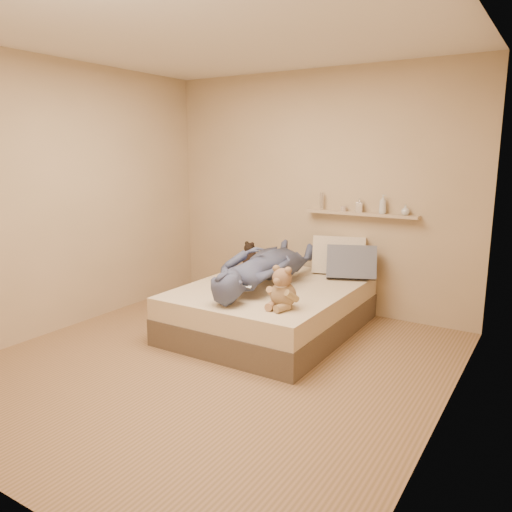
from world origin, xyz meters
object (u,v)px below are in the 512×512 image
Objects in this scene: wall_shelf at (361,214)px; person at (263,266)px; pillow_grey at (351,263)px; game_console at (244,284)px; teddy_bear at (282,291)px; dark_plush at (250,256)px; pillow_cream at (339,255)px; bed at (271,308)px.

person is at bearing -123.37° from wall_shelf.
pillow_grey is at bearing -135.02° from person.
game_console is 0.40m from teddy_bear.
wall_shelf reaches higher than dark_plush.
pillow_cream is 0.97m from person.
game_console is 0.49m from person.
pillow_cream is at bearing -157.78° from wall_shelf.
dark_plush is 1.01m from pillow_cream.
pillow_cream is 0.24m from pillow_grey.
pillow_cream reaches higher than pillow_grey.
wall_shelf reaches higher than pillow_cream.
pillow_cream is 0.33× the size of person.
game_console is at bearing -103.71° from pillow_cream.
dark_plush is at bearing -166.96° from pillow_cream.
bed is at bearing 93.05° from game_console.
pillow_cream is 0.46× the size of wall_shelf.
pillow_grey reaches higher than bed.
wall_shelf is (0.55, 0.91, 0.88)m from bed.
teddy_bear is (0.43, -0.56, 0.38)m from bed.
person is (-0.43, -0.87, 0.00)m from pillow_cream.
bed is 0.63m from game_console.
game_console is at bearing 97.62° from person.
game_console is 1.60m from wall_shelf.
bed is at bearing 127.66° from teddy_bear.
game_console is at bearing 174.69° from teddy_bear.
game_console reaches higher than bed.
dark_plush is at bearing -53.50° from person.
teddy_bear is at bearing -95.60° from pillow_grey.
wall_shelf reaches higher than bed.
teddy_bear is 1.25m from pillow_grey.
wall_shelf is (0.12, 1.46, 0.50)m from teddy_bear.
person reaches higher than bed.
teddy_bear reaches higher than game_console.
teddy_bear is at bearing -47.57° from dark_plush.
game_console is at bearing -110.10° from wall_shelf.
pillow_grey is at bearing -89.72° from wall_shelf.
person is (-0.50, 0.52, 0.05)m from teddy_bear.
dark_plush is at bearing -165.39° from wall_shelf.
teddy_bear reaches higher than bed.
bed is 1.58× the size of wall_shelf.
bed is 3.45× the size of pillow_cream.
dark_plush is at bearing 132.43° from teddy_bear.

